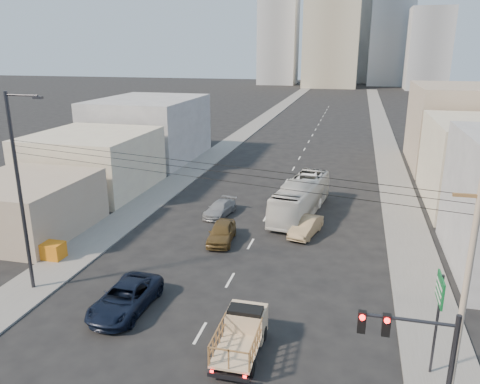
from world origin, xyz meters
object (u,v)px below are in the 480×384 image
at_px(sedan_tan, 306,226).
at_px(green_sign, 439,301).
at_px(city_bus, 301,197).
at_px(utility_pole, 464,301).
at_px(streetlamp_left, 21,189).
at_px(flatbed_pickup, 241,332).
at_px(crate_stack, 51,250).
at_px(sedan_grey, 220,209).
at_px(navy_pickup, 125,298).
at_px(traffic_signal, 419,361).
at_px(sedan_brown, 222,232).

distance_m(sedan_tan, green_sign, 17.23).
height_order(city_bus, utility_pole, utility_pole).
xyz_separation_m(city_bus, streetlamp_left, (-14.22, -17.62, 4.87)).
xyz_separation_m(flatbed_pickup, crate_stack, (-15.47, 6.95, -0.40)).
bearing_deg(crate_stack, streetlamp_left, -68.01).
relative_size(flatbed_pickup, city_bus, 0.39).
height_order(sedan_tan, sedan_grey, sedan_tan).
distance_m(utility_pole, crate_stack, 26.48).
xyz_separation_m(flatbed_pickup, streetlamp_left, (-13.86, 2.98, 5.34)).
bearing_deg(utility_pole, sedan_tan, 113.24).
height_order(city_bus, sedan_grey, city_bus).
relative_size(navy_pickup, city_bus, 0.49).
xyz_separation_m(sedan_grey, green_sign, (15.23, -18.05, 3.12)).
height_order(traffic_signal, streetlamp_left, streetlamp_left).
relative_size(navy_pickup, sedan_tan, 1.26).
xyz_separation_m(sedan_brown, green_sign, (13.43, -12.41, 2.98)).
height_order(city_bus, green_sign, green_sign).
xyz_separation_m(flatbed_pickup, sedan_brown, (-4.73, 12.89, -0.33)).
xyz_separation_m(sedan_tan, streetlamp_left, (-15.25, -12.81, 5.71)).
height_order(sedan_brown, traffic_signal, traffic_signal).
distance_m(navy_pickup, green_sign, 16.31).
bearing_deg(sedan_brown, flatbed_pickup, -75.46).
bearing_deg(crate_stack, city_bus, 40.77).
bearing_deg(green_sign, sedan_tan, 115.53).
distance_m(flatbed_pickup, city_bus, 20.61).
height_order(city_bus, traffic_signal, traffic_signal).
relative_size(navy_pickup, traffic_signal, 0.92).
distance_m(city_bus, streetlamp_left, 23.16).
xyz_separation_m(sedan_grey, streetlamp_left, (-7.33, -15.55, 5.81)).
relative_size(sedan_brown, crate_stack, 2.49).
bearing_deg(sedan_grey, flatbed_pickup, -61.45).
bearing_deg(traffic_signal, sedan_grey, 120.96).
bearing_deg(streetlamp_left, traffic_signal, -19.53).
bearing_deg(traffic_signal, streetlamp_left, 160.47).
xyz_separation_m(sedan_grey, traffic_signal, (13.83, -23.06, 3.46)).
bearing_deg(green_sign, sedan_brown, 137.26).
bearing_deg(sedan_grey, sedan_brown, -63.18).
distance_m(green_sign, utility_pole, 2.91).
xyz_separation_m(green_sign, streetlamp_left, (-22.56, 2.50, 2.69)).
bearing_deg(crate_stack, sedan_grey, 52.34).
distance_m(traffic_signal, utility_pole, 3.24).
xyz_separation_m(streetlamp_left, crate_stack, (-1.61, 3.97, -5.75)).
bearing_deg(flatbed_pickup, utility_pole, -12.60).
relative_size(flatbed_pickup, streetlamp_left, 0.37).
xyz_separation_m(navy_pickup, city_bus, (7.61, 18.50, 0.80)).
height_order(sedan_grey, traffic_signal, traffic_signal).
height_order(utility_pole, crate_stack, utility_pole).
xyz_separation_m(flatbed_pickup, utility_pole, (9.03, -2.02, 4.09)).
bearing_deg(city_bus, flatbed_pickup, -82.27).
height_order(sedan_brown, sedan_grey, sedan_brown).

